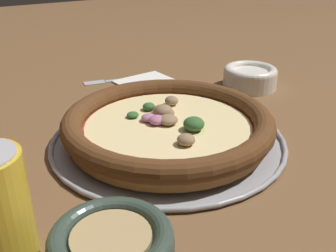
{
  "coord_description": "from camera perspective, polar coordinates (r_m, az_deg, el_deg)",
  "views": [
    {
      "loc": [
        0.27,
        0.46,
        0.28
      ],
      "look_at": [
        0.0,
        0.0,
        0.03
      ],
      "focal_mm": 42.0,
      "sensor_mm": 36.0,
      "label": 1
    }
  ],
  "objects": [
    {
      "name": "ground_plane",
      "position": [
        0.61,
        0.0,
        -2.3
      ],
      "size": [
        3.0,
        3.0,
        0.0
      ],
      "primitive_type": "plane",
      "color": "brown"
    },
    {
      "name": "napkin",
      "position": [
        0.85,
        -3.18,
        6.5
      ],
      "size": [
        0.13,
        0.11,
        0.01
      ],
      "rotation": [
        0.0,
        0.0,
        0.12
      ],
      "color": "white",
      "rests_on": "ground_plane"
    },
    {
      "name": "pizza",
      "position": [
        0.59,
        0.0,
        0.26
      ],
      "size": [
        0.32,
        0.32,
        0.04
      ],
      "color": "#A86B33",
      "rests_on": "pizza_tray"
    },
    {
      "name": "pizza_tray",
      "position": [
        0.6,
        0.0,
        -1.93
      ],
      "size": [
        0.36,
        0.36,
        0.01
      ],
      "color": "#9E9EA3",
      "rests_on": "ground_plane"
    },
    {
      "name": "bowl_far",
      "position": [
        0.84,
        11.8,
        7.04
      ],
      "size": [
        0.11,
        0.11,
        0.04
      ],
      "color": "silver",
      "rests_on": "ground_plane"
    },
    {
      "name": "fork",
      "position": [
        0.88,
        -7.08,
        6.69
      ],
      "size": [
        0.17,
        0.05,
        0.0
      ],
      "rotation": [
        0.0,
        0.0,
        6.08
      ],
      "color": "#B7B7BC",
      "rests_on": "ground_plane"
    }
  ]
}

